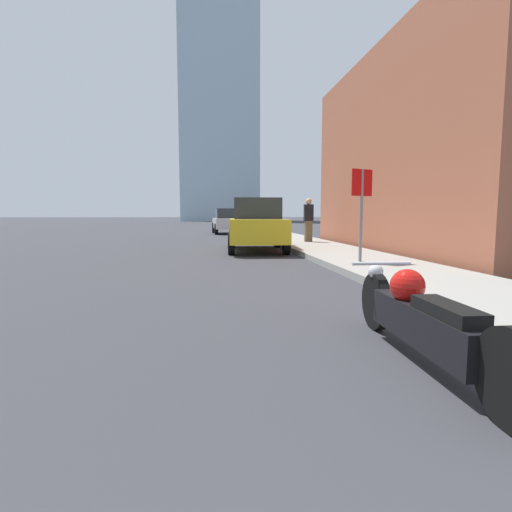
{
  "coord_description": "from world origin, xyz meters",
  "views": [
    {
      "loc": [
        1.17,
        1.42,
        1.23
      ],
      "look_at": [
        1.71,
        5.82,
        0.77
      ],
      "focal_mm": 28.0,
      "sensor_mm": 36.0,
      "label": 1
    }
  ],
  "objects_px": {
    "motorcycle": "(422,319)",
    "stop_sign": "(362,199)",
    "parked_car_yellow": "(256,225)",
    "parked_car_silver": "(228,221)",
    "pedestrian": "(308,219)"
  },
  "relations": [
    {
      "from": "motorcycle",
      "to": "stop_sign",
      "type": "height_order",
      "value": "stop_sign"
    },
    {
      "from": "parked_car_yellow",
      "to": "stop_sign",
      "type": "xyz_separation_m",
      "value": [
        1.84,
        -4.66,
        0.7
      ]
    },
    {
      "from": "motorcycle",
      "to": "parked_car_silver",
      "type": "xyz_separation_m",
      "value": [
        -0.39,
        22.86,
        0.45
      ]
    },
    {
      "from": "parked_car_yellow",
      "to": "pedestrian",
      "type": "relative_size",
      "value": 2.6
    },
    {
      "from": "motorcycle",
      "to": "parked_car_silver",
      "type": "relative_size",
      "value": 0.67
    },
    {
      "from": "motorcycle",
      "to": "parked_car_yellow",
      "type": "bearing_deg",
      "value": 92.81
    },
    {
      "from": "parked_car_yellow",
      "to": "motorcycle",
      "type": "bearing_deg",
      "value": -85.64
    },
    {
      "from": "parked_car_yellow",
      "to": "stop_sign",
      "type": "distance_m",
      "value": 5.06
    },
    {
      "from": "parked_car_silver",
      "to": "stop_sign",
      "type": "xyz_separation_m",
      "value": [
        2.14,
        -17.09,
        0.76
      ]
    },
    {
      "from": "parked_car_yellow",
      "to": "stop_sign",
      "type": "relative_size",
      "value": 2.13
    },
    {
      "from": "parked_car_yellow",
      "to": "stop_sign",
      "type": "height_order",
      "value": "stop_sign"
    },
    {
      "from": "parked_car_yellow",
      "to": "pedestrian",
      "type": "distance_m",
      "value": 3.18
    },
    {
      "from": "stop_sign",
      "to": "motorcycle",
      "type": "bearing_deg",
      "value": -106.88
    },
    {
      "from": "parked_car_silver",
      "to": "motorcycle",
      "type": "bearing_deg",
      "value": -91.65
    },
    {
      "from": "stop_sign",
      "to": "pedestrian",
      "type": "xyz_separation_m",
      "value": [
        0.52,
        6.79,
        -0.55
      ]
    }
  ]
}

